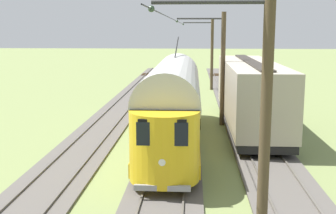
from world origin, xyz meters
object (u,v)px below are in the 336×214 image
object	(u,v)px
vintage_streetcar	(173,101)
switch_stand	(249,89)
catenary_pole_mid_near	(221,67)
catenary_pole_foreground	(211,53)
catenary_pole_mid_far	(262,122)
boxcar_adjacent	(250,92)

from	to	relation	value
vintage_streetcar	switch_stand	distance (m)	17.65
catenary_pole_mid_near	switch_stand	size ratio (longest dim) A/B	5.56
catenary_pole_foreground	switch_stand	distance (m)	6.06
catenary_pole_mid_near	switch_stand	xyz separation A→B (m)	(-3.25, -11.85, -2.90)
vintage_streetcar	catenary_pole_mid_near	distance (m)	5.58
vintage_streetcar	catenary_pole_mid_far	world-z (taller)	catenary_pole_mid_far
vintage_streetcar	boxcar_adjacent	bearing A→B (deg)	-138.73
boxcar_adjacent	catenary_pole_mid_near	size ratio (longest dim) A/B	1.99
boxcar_adjacent	catenary_pole_foreground	bearing A→B (deg)	-84.39
catenary_pole_mid_far	vintage_streetcar	bearing A→B (deg)	-76.62
boxcar_adjacent	catenary_pole_mid_near	bearing A→B (deg)	-27.41
boxcar_adjacent	switch_stand	distance (m)	12.89
boxcar_adjacent	catenary_pole_mid_near	world-z (taller)	catenary_pole_mid_near
catenary_pole_foreground	catenary_pole_mid_far	distance (m)	32.13
boxcar_adjacent	catenary_pole_foreground	distance (m)	17.07
vintage_streetcar	switch_stand	bearing A→B (deg)	-109.79
catenary_pole_mid_near	catenary_pole_mid_far	world-z (taller)	same
catenary_pole_foreground	switch_stand	xyz separation A→B (m)	(-3.25, 4.22, -2.90)
catenary_pole_mid_far	catenary_pole_mid_near	bearing A→B (deg)	-90.00
switch_stand	boxcar_adjacent	bearing A→B (deg)	82.89
vintage_streetcar	catenary_pole_mid_far	xyz separation A→B (m)	(-2.71, 11.37, 1.35)
catenary_pole_foreground	catenary_pole_mid_near	world-z (taller)	same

